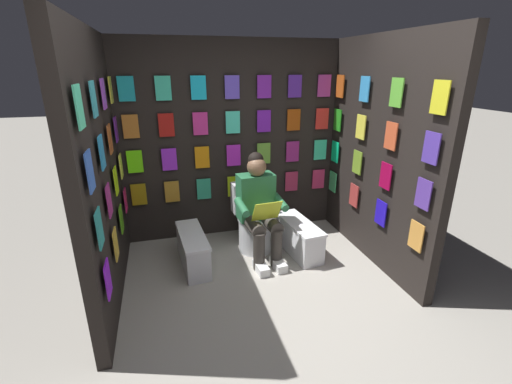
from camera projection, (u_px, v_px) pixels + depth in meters
ground_plane at (285, 334)px, 2.86m from camera, size 30.00×30.00×0.00m
display_wall_back at (232, 142)px, 4.30m from camera, size 2.74×0.14×2.37m
display_wall_left at (379, 154)px, 3.69m from camera, size 0.14×1.99×2.37m
display_wall_right at (100, 174)px, 3.02m from camera, size 0.14×1.99×2.37m
toilet at (253, 222)px, 4.13m from camera, size 0.42×0.57×0.77m
person_reading at (259, 207)px, 3.84m from camera, size 0.55×0.71×1.19m
comic_longbox_near at (299, 237)px, 4.06m from camera, size 0.35×0.80×0.38m
comic_longbox_far at (193, 250)px, 3.78m from camera, size 0.32×0.80×0.38m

